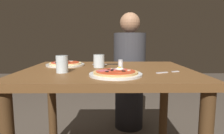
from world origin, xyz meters
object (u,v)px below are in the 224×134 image
object	(u,v)px
water_glass_near	(62,65)
pizza_foreground	(116,73)
fork	(166,72)
diner_person	(129,74)
knife	(107,64)
salt_shaker	(121,65)
water_glass_far	(99,62)
pizza_across_left	(65,64)
dining_table	(108,87)

from	to	relation	value
water_glass_near	pizza_foreground	bearing A→B (deg)	-17.52
fork	diner_person	bearing A→B (deg)	98.13
water_glass_near	knife	xyz separation A→B (m)	(0.26, 0.36, -0.04)
pizza_foreground	salt_shaker	xyz separation A→B (m)	(0.04, 0.18, 0.02)
water_glass_near	water_glass_far	bearing A→B (deg)	46.55
diner_person	salt_shaker	bearing A→B (deg)	80.31
pizza_across_left	knife	distance (m)	0.31
water_glass_near	knife	distance (m)	0.44
water_glass_near	fork	bearing A→B (deg)	-1.19
diner_person	dining_table	bearing A→B (deg)	73.67
pizza_foreground	fork	distance (m)	0.31
salt_shaker	diner_person	size ratio (longest dim) A/B	0.06
pizza_foreground	dining_table	bearing A→B (deg)	101.48
pizza_foreground	water_glass_far	distance (m)	0.33
dining_table	diner_person	bearing A→B (deg)	73.67
knife	diner_person	bearing A→B (deg)	66.21
pizza_across_left	salt_shaker	xyz separation A→B (m)	(0.39, -0.23, 0.02)
knife	diner_person	world-z (taller)	diner_person
pizza_across_left	knife	size ratio (longest dim) A/B	1.41
water_glass_far	knife	world-z (taller)	water_glass_far
dining_table	fork	world-z (taller)	fork
dining_table	pizza_foreground	size ratio (longest dim) A/B	3.78
pizza_across_left	diner_person	size ratio (longest dim) A/B	0.23
dining_table	salt_shaker	xyz separation A→B (m)	(0.08, -0.05, 0.15)
pizza_foreground	knife	distance (m)	0.46
pizza_across_left	knife	xyz separation A→B (m)	(0.31, 0.05, -0.01)
knife	salt_shaker	size ratio (longest dim) A/B	2.92
pizza_foreground	pizza_across_left	world-z (taller)	pizza_foreground
water_glass_far	salt_shaker	distance (m)	0.20
pizza_across_left	water_glass_far	world-z (taller)	water_glass_far
fork	diner_person	size ratio (longest dim) A/B	0.13
pizza_foreground	water_glass_near	size ratio (longest dim) A/B	2.85
knife	pizza_foreground	bearing A→B (deg)	-83.44
pizza_across_left	water_glass_near	bearing A→B (deg)	-80.71
water_glass_far	salt_shaker	world-z (taller)	water_glass_far
pizza_across_left	water_glass_near	distance (m)	0.31
pizza_foreground	water_glass_far	bearing A→B (deg)	108.83
pizza_across_left	diner_person	xyz separation A→B (m)	(0.53, 0.55, -0.18)
pizza_across_left	pizza_foreground	bearing A→B (deg)	-48.45
water_glass_near	salt_shaker	bearing A→B (deg)	12.83
pizza_across_left	diner_person	distance (m)	0.79
fork	water_glass_far	bearing A→B (deg)	150.57
dining_table	water_glass_near	bearing A→B (deg)	-153.90
dining_table	knife	size ratio (longest dim) A/B	5.50
water_glass_far	knife	bearing A→B (deg)	69.94
dining_table	diner_person	world-z (taller)	diner_person
pizza_foreground	knife	bearing A→B (deg)	96.56
fork	knife	world-z (taller)	knife
salt_shaker	knife	bearing A→B (deg)	107.35
knife	diner_person	xyz separation A→B (m)	(0.22, 0.50, -0.17)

